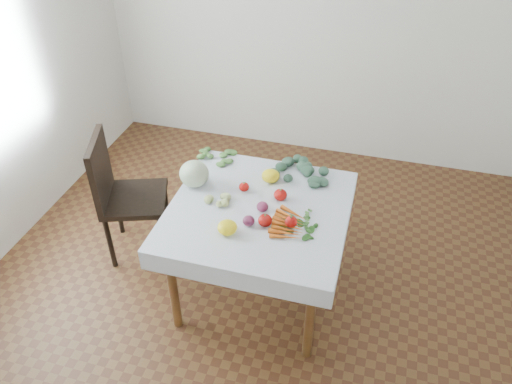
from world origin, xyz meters
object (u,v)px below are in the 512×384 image
(chair, at_px, (120,190))
(table, at_px, (258,221))
(cabbage, at_px, (194,174))
(heirloom_back, at_px, (271,176))
(carrot_bunch, at_px, (288,224))

(chair, bearing_deg, table, -8.00)
(table, bearing_deg, cabbage, 164.68)
(table, height_order, chair, chair)
(chair, bearing_deg, cabbage, -1.99)
(chair, distance_m, heirloom_back, 1.12)
(heirloom_back, relative_size, carrot_bunch, 0.39)
(cabbage, bearing_deg, table, -15.32)
(heirloom_back, bearing_deg, carrot_bunch, -62.99)
(cabbage, distance_m, heirloom_back, 0.51)
(table, bearing_deg, chair, 172.00)
(table, xyz_separation_m, chair, (-1.08, 0.15, -0.08))
(heirloom_back, bearing_deg, chair, -171.98)
(table, bearing_deg, heirloom_back, 89.95)
(chair, xyz_separation_m, carrot_bunch, (1.30, -0.27, 0.20))
(cabbage, bearing_deg, chair, 178.01)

